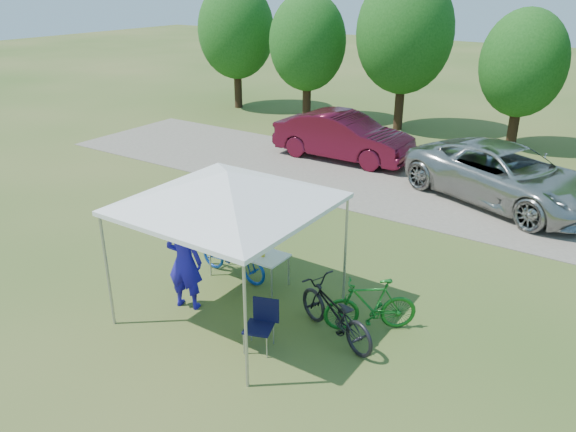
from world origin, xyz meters
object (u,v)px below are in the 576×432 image
Objects in this scene: folding_table at (248,252)px; cyclist at (184,262)px; bike_green at (370,305)px; sedan at (344,136)px; bike_dark at (335,313)px; folding_chair at (262,320)px; cooler at (231,237)px; bike_blue at (233,256)px; minivan at (506,175)px.

cyclist reaches higher than folding_table.
sedan reaches higher than bike_green.
bike_dark reaches higher than folding_table.
bike_dark reaches higher than folding_chair.
cooler reaches higher than folding_chair.
folding_chair is at bearing -22.75° from bike_dark.
folding_table is 1.50m from cyclist.
minivan is at bearing -20.99° from bike_blue.
cyclist is (-0.36, -1.43, 0.31)m from folding_table.
cooler is 0.30× the size of bike_blue.
bike_green reaches higher than folding_chair.
sedan reaches higher than minivan.
bike_dark is (2.42, -0.76, -0.14)m from folding_table.
cyclist is 9.39m from minivan.
folding_table is 2.82m from bike_green.
folding_table is at bearing -85.58° from bike_dark.
cooler is at bearing -180.00° from folding_table.
cooler is 0.32× the size of bike_green.
cooler reaches higher than folding_table.
cyclist is (0.07, -1.43, 0.07)m from cooler.
folding_chair is 0.18× the size of sedan.
cooler is at bearing -103.47° from cyclist.
sedan is at bearing 100.77° from minivan.
bike_green reaches higher than bike_blue.
cyclist is at bearing -174.95° from bike_blue.
cyclist is at bearing -104.18° from folding_table.
sedan reaches higher than bike_blue.
bike_dark is at bearing -163.29° from minivan.
sedan is at bearing 106.10° from folding_table.
cyclist is 3.42m from bike_green.
cyclist is (-1.91, 0.22, 0.43)m from folding_chair.
bike_blue is 3.18m from bike_green.
folding_chair is at bearing -39.80° from cooler.
cooler is 0.09× the size of minivan.
minivan is at bearing 63.87° from cooler.
cooler is 8.11m from minivan.
sedan is (-3.96, 10.02, 0.29)m from folding_chair.
sedan reaches higher than cooler.
folding_chair is 0.46× the size of cyclist.
sedan is (-2.42, 8.37, 0.17)m from folding_table.
folding_table is 1.01× the size of bike_green.
bike_green is (3.17, 1.22, -0.45)m from cyclist.
cyclist is 0.33× the size of minivan.
folding_table is 7.94m from minivan.
bike_green is 10.05m from sedan.
cooler is at bearing 175.70° from minivan.
folding_chair is (1.55, -1.65, -0.12)m from folding_table.
bike_green is 0.29× the size of minivan.
bike_green is at bearing -175.20° from cyclist.
bike_blue is at bearing 176.21° from minivan.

